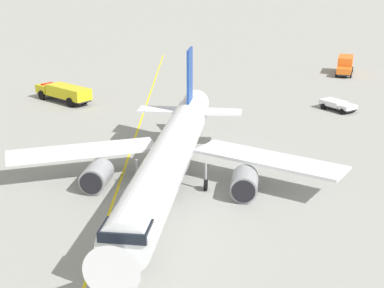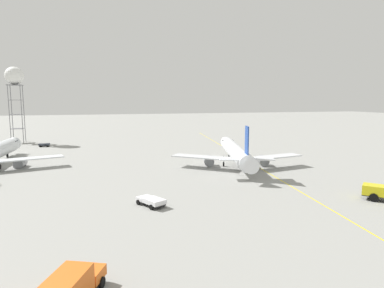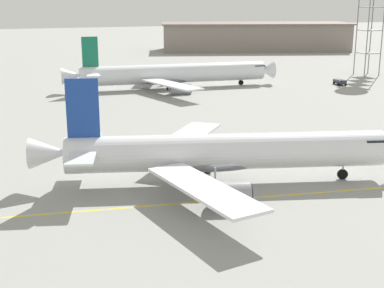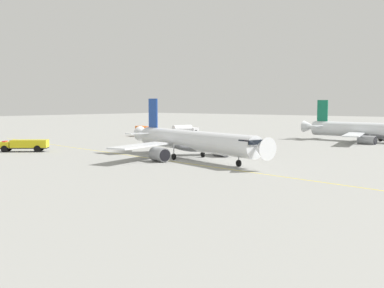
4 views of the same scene
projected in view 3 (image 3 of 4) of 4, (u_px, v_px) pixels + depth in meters
The scene contains 6 objects.
ground_plane at pixel (220, 186), 55.74m from camera, with size 600.00×600.00×0.00m, color gray.
airliner_main at pixel (222, 154), 55.99m from camera, with size 31.60×38.48×11.10m.
airliner_secondary at pixel (172, 75), 114.61m from camera, with size 36.44×45.75×11.26m.
baggage_truck_truck at pixel (340, 82), 119.45m from camera, with size 3.73×2.35×1.22m.
terminal_shed at pixel (255, 37), 195.23m from camera, with size 38.76×69.49×9.71m.
taxiway_centreline at pixel (272, 196), 52.96m from camera, with size 21.07×155.64×0.01m.
Camera 3 is at (-48.58, 20.54, 18.77)m, focal length 51.07 mm.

